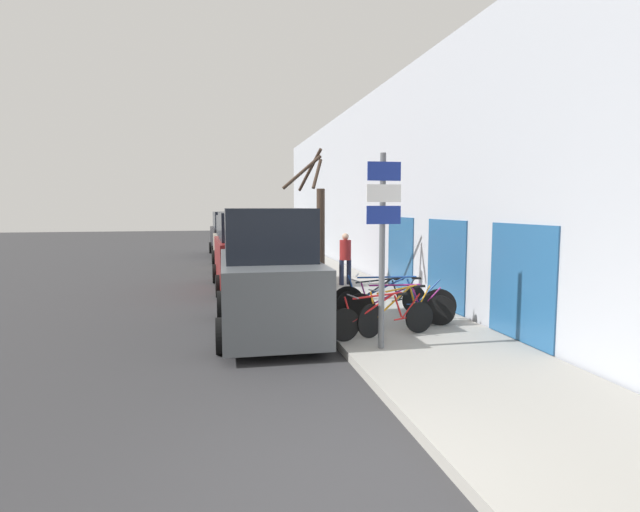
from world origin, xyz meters
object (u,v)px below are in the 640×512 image
object	(u,v)px
bicycle_1	(401,312)
street_tree	(319,233)
bicycle_0	(383,318)
parked_car_2	(237,244)
signpost	(382,238)
pedestrian_near	(345,255)
bicycle_2	(400,306)
parked_car_3	(230,235)
parked_car_1	(247,254)
bicycle_4	(382,299)
parked_car_0	(267,277)
bicycle_3	(393,301)

from	to	relation	value
bicycle_1	street_tree	size ratio (longest dim) A/B	0.54
bicycle_0	street_tree	xyz separation A→B (m)	(-0.43, 3.79, 1.39)
parked_car_2	bicycle_0	bearing A→B (deg)	-83.20
signpost	pedestrian_near	distance (m)	7.08
bicycle_1	bicycle_2	bearing A→B (deg)	-45.06
bicycle_0	parked_car_3	bearing A→B (deg)	-3.68
parked_car_2	street_tree	distance (m)	9.01
bicycle_0	parked_car_2	bearing A→B (deg)	-1.15
parked_car_2	parked_car_1	bearing A→B (deg)	-92.27
bicycle_1	parked_car_2	xyz separation A→B (m)	(-2.60, 12.22, 0.47)
signpost	parked_car_3	world-z (taller)	signpost
signpost	parked_car_1	xyz separation A→B (m)	(-1.78, 7.72, -0.96)
bicycle_0	bicycle_4	size ratio (longest dim) A/B	0.97
parked_car_0	pedestrian_near	distance (m)	5.63
bicycle_3	street_tree	size ratio (longest dim) A/B	0.63
signpost	bicycle_2	distance (m)	2.42
bicycle_4	parked_car_2	distance (m)	11.18
street_tree	bicycle_1	bearing A→B (deg)	-74.69
bicycle_4	parked_car_0	world-z (taller)	parked_car_0
bicycle_2	pedestrian_near	xyz separation A→B (m)	(0.24, 5.29, 0.56)
bicycle_2	parked_car_3	bearing A→B (deg)	31.27
bicycle_3	parked_car_2	bearing A→B (deg)	36.03
bicycle_1	parked_car_3	distance (m)	17.99
bicycle_2	bicycle_0	bearing A→B (deg)	165.00
bicycle_4	street_tree	bearing A→B (deg)	16.52
signpost	parked_car_0	size ratio (longest dim) A/B	0.72
bicycle_0	parked_car_1	size ratio (longest dim) A/B	0.49
signpost	street_tree	distance (m)	4.49
street_tree	parked_car_0	bearing A→B (deg)	-123.31
parked_car_1	street_tree	xyz separation A→B (m)	(1.63, -3.23, 0.81)
bicycle_3	parked_car_3	distance (m)	17.13
bicycle_2	parked_car_3	size ratio (longest dim) A/B	0.47
bicycle_4	pedestrian_near	size ratio (longest dim) A/B	1.39
parked_car_3	pedestrian_near	world-z (taller)	parked_car_3
bicycle_4	street_tree	world-z (taller)	street_tree
signpost	parked_car_3	xyz separation A→B (m)	(-1.93, 18.85, -1.00)
bicycle_4	bicycle_1	bearing A→B (deg)	166.00
bicycle_0	parked_car_3	size ratio (longest dim) A/B	0.49
parked_car_0	parked_car_2	world-z (taller)	parked_car_0
bicycle_0	parked_car_2	distance (m)	12.78
signpost	pedestrian_near	world-z (taller)	signpost
parked_car_1	parked_car_3	bearing A→B (deg)	88.84
parked_car_1	bicycle_3	bearing A→B (deg)	-66.61
bicycle_4	parked_car_2	bearing A→B (deg)	3.66
bicycle_1	bicycle_3	distance (m)	0.90
signpost	bicycle_2	xyz separation A→B (m)	(0.96, 1.62, -1.53)
signpost	bicycle_4	size ratio (longest dim) A/B	1.48
parked_car_2	street_tree	size ratio (longest dim) A/B	1.22
bicycle_1	parked_car_2	bearing A→B (deg)	-14.57
bicycle_2	parked_car_3	distance (m)	17.48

